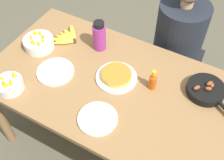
{
  "coord_description": "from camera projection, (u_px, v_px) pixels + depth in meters",
  "views": [
    {
      "loc": [
        0.54,
        -0.98,
        2.12
      ],
      "look_at": [
        0.0,
        0.0,
        0.79
      ],
      "focal_mm": 45.0,
      "sensor_mm": 36.0,
      "label": 1
    }
  ],
  "objects": [
    {
      "name": "frittata_plate_center",
      "position": [
        116.0,
        76.0,
        1.77
      ],
      "size": [
        0.26,
        0.26,
        0.05
      ],
      "color": "white",
      "rests_on": "dining_table"
    },
    {
      "name": "banana_bunch",
      "position": [
        68.0,
        37.0,
        2.02
      ],
      "size": [
        0.18,
        0.24,
        0.04
      ],
      "color": "gold",
      "rests_on": "dining_table"
    },
    {
      "name": "fruit_bowl_citrus",
      "position": [
        9.0,
        84.0,
        1.71
      ],
      "size": [
        0.17,
        0.17,
        0.12
      ],
      "color": "white",
      "rests_on": "dining_table"
    },
    {
      "name": "fruit_bowl_mango",
      "position": [
        39.0,
        43.0,
        1.94
      ],
      "size": [
        0.21,
        0.21,
        0.12
      ],
      "color": "white",
      "rests_on": "dining_table"
    },
    {
      "name": "person_figure",
      "position": [
        174.0,
        56.0,
        2.28
      ],
      "size": [
        0.4,
        0.4,
        1.23
      ],
      "color": "black",
      "rests_on": "ground_plane"
    },
    {
      "name": "skillet",
      "position": [
        206.0,
        90.0,
        1.69
      ],
      "size": [
        0.33,
        0.26,
        0.08
      ],
      "rotation": [
        0.0,
        0.0,
        5.72
      ],
      "color": "black",
      "rests_on": "dining_table"
    },
    {
      "name": "dining_table",
      "position": [
        112.0,
        93.0,
        1.84
      ],
      "size": [
        1.62,
        0.9,
        0.76
      ],
      "color": "olive",
      "rests_on": "ground_plane"
    },
    {
      "name": "empty_plate_far_left",
      "position": [
        98.0,
        119.0,
        1.59
      ],
      "size": [
        0.23,
        0.23,
        0.02
      ],
      "color": "white",
      "rests_on": "dining_table"
    },
    {
      "name": "ground_plane",
      "position": [
        112.0,
        140.0,
        2.35
      ],
      "size": [
        14.0,
        14.0,
        0.0
      ],
      "primitive_type": "plane",
      "color": "#565142"
    },
    {
      "name": "water_bottle",
      "position": [
        99.0,
        36.0,
        1.9
      ],
      "size": [
        0.09,
        0.09,
        0.22
      ],
      "color": "#992D89",
      "rests_on": "dining_table"
    },
    {
      "name": "hot_sauce_bottle",
      "position": [
        153.0,
        81.0,
        1.69
      ],
      "size": [
        0.05,
        0.05,
        0.15
      ],
      "color": "#C64C0F",
      "rests_on": "dining_table"
    },
    {
      "name": "empty_plate_near_front",
      "position": [
        55.0,
        72.0,
        1.82
      ],
      "size": [
        0.24,
        0.24,
        0.02
      ],
      "color": "white",
      "rests_on": "dining_table"
    }
  ]
}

